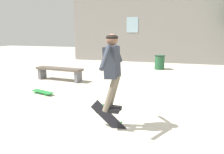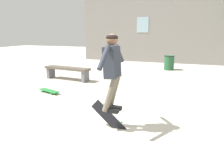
% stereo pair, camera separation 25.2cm
% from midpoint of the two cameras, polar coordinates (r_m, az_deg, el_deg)
% --- Properties ---
extents(ground_plane, '(40.00, 40.00, 0.00)m').
position_cam_midpoint_polar(ground_plane, '(4.58, -0.67, -11.87)').
color(ground_plane, beige).
extents(building_backdrop, '(11.23, 0.52, 5.54)m').
position_cam_midpoint_polar(building_backdrop, '(13.48, 11.55, 13.56)').
color(building_backdrop, gray).
rests_on(building_backdrop, ground_plane).
extents(park_bench, '(1.92, 0.63, 0.49)m').
position_cam_midpoint_polar(park_bench, '(8.55, -14.42, 1.51)').
color(park_bench, brown).
rests_on(park_bench, ground_plane).
extents(trash_bin, '(0.51, 0.51, 0.70)m').
position_cam_midpoint_polar(trash_bin, '(10.99, 11.68, 3.90)').
color(trash_bin, '#235633').
rests_on(trash_bin, ground_plane).
extents(skater, '(0.32, 1.16, 1.44)m').
position_cam_midpoint_polar(skater, '(3.97, -1.80, 2.88)').
color(skater, '#282D38').
extents(skateboard_flipping, '(0.72, 0.14, 0.66)m').
position_cam_midpoint_polar(skateboard_flipping, '(4.32, -2.65, -10.52)').
color(skateboard_flipping, black).
extents(skateboard_resting, '(0.81, 0.43, 0.08)m').
position_cam_midpoint_polar(skateboard_resting, '(6.90, -18.68, -3.69)').
color(skateboard_resting, '#237F38').
rests_on(skateboard_resting, ground_plane).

